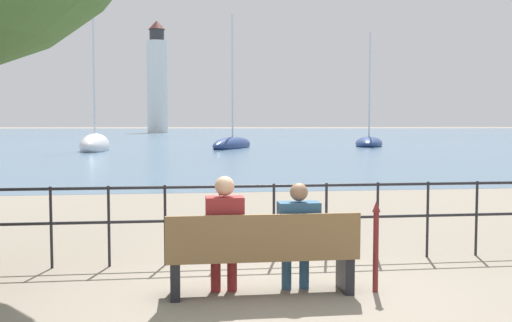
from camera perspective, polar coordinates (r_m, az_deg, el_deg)
name	(u,v)px	position (r m, az deg, el deg)	size (l,w,h in m)	color
ground_plane	(262,294)	(6.35, 0.58, -13.13)	(1000.00, 1000.00, 0.00)	gray
harbor_water	(187,131)	(165.36, -6.94, 2.96)	(600.00, 300.00, 0.01)	slate
park_bench	(263,255)	(6.17, 0.67, -9.37)	(2.06, 0.45, 0.90)	brown
seated_person_left	(225,230)	(6.15, -3.15, -6.93)	(0.40, 0.35, 1.29)	maroon
seated_person_right	(298,232)	(6.27, 4.23, -7.12)	(0.45, 0.35, 1.21)	navy
promenade_railing	(247,211)	(7.59, -0.89, -4.99)	(12.25, 0.04, 1.05)	black
closed_umbrella	(376,241)	(6.42, 11.90, -7.87)	(0.09, 0.09, 1.01)	maroon
sailboat_0	(95,145)	(42.18, -15.80, 1.54)	(1.95, 6.88, 11.76)	silver
sailboat_3	(369,143)	(50.01, 11.22, 1.79)	(4.27, 6.61, 10.15)	navy
sailboat_4	(233,144)	(45.04, -2.36, 1.69)	(4.64, 7.72, 10.84)	navy
harbor_lighthouse	(157,81)	(136.70, -9.84, 7.90)	(4.84, 4.84, 26.14)	white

